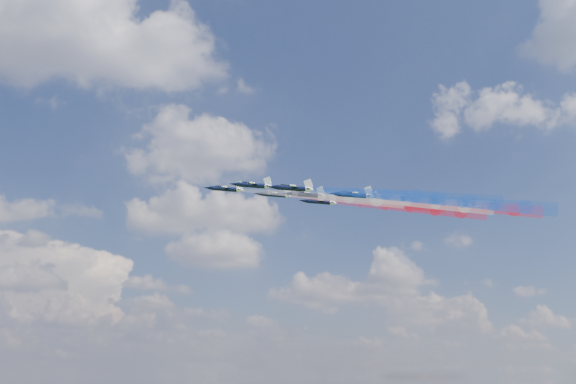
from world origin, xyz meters
name	(u,v)px	position (x,y,z in m)	size (l,w,h in m)	color
jet_lead	(225,189)	(-18.03, -0.96, 155.75)	(9.49, 11.87, 3.16)	black
trail_lead	(322,196)	(6.52, -12.58, 152.54)	(3.96, 44.23, 3.96)	white
jet_inner_left	(252,185)	(-13.24, -14.14, 153.49)	(9.49, 11.87, 3.16)	black
trail_inner_left	(357,193)	(11.32, -25.76, 150.28)	(3.96, 44.23, 3.96)	blue
jet_inner_right	(274,195)	(-2.10, 5.52, 157.04)	(9.49, 11.87, 3.16)	black
trail_inner_right	(367,201)	(22.46, -6.10, 153.83)	(3.96, 44.23, 3.96)	red
jet_outer_left	(292,188)	(-6.27, -27.21, 149.64)	(9.49, 11.87, 3.16)	black
trail_outer_left	(405,196)	(18.29, -38.83, 146.43)	(3.96, 44.23, 3.96)	blue
jet_center_third	(306,195)	(2.58, -10.45, 153.13)	(9.49, 11.87, 3.16)	black
trail_center_third	(407,202)	(27.14, -22.07, 149.92)	(3.96, 44.23, 3.96)	white
jet_outer_right	(319,202)	(12.76, 8.34, 156.66)	(9.49, 11.87, 3.16)	black
trail_outer_right	(410,208)	(37.31, -3.28, 153.45)	(3.96, 44.23, 3.96)	red
jet_rear_left	(353,195)	(10.76, -24.37, 149.97)	(9.49, 11.87, 3.16)	black
trail_rear_left	(463,203)	(35.31, -35.99, 146.76)	(3.96, 44.23, 3.96)	blue
jet_rear_right	(361,199)	(20.19, -6.75, 154.27)	(9.49, 11.87, 3.16)	black
trail_rear_right	(459,206)	(44.75, -18.37, 151.06)	(3.96, 44.23, 3.96)	red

